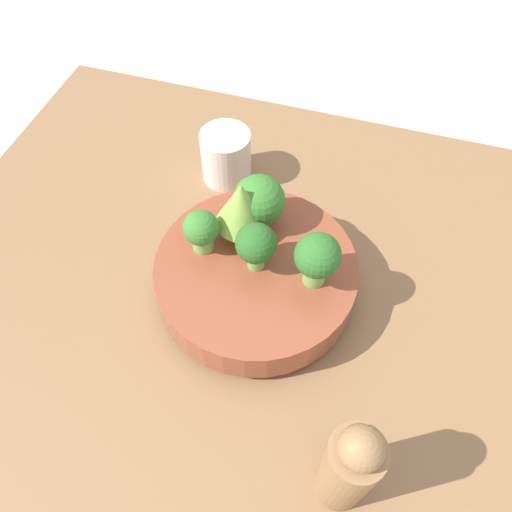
{
  "coord_description": "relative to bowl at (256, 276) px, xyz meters",
  "views": [
    {
      "loc": [
        0.07,
        -0.31,
        0.63
      ],
      "look_at": [
        -0.03,
        0.03,
        0.12
      ],
      "focal_mm": 35.0,
      "sensor_mm": 36.0,
      "label": 1
    }
  ],
  "objects": [
    {
      "name": "broccoli_floret_right",
      "position": [
        0.08,
        0.0,
        0.08
      ],
      "size": [
        0.06,
        0.06,
        0.08
      ],
      "color": "#7AB256",
      "rests_on": "bowl"
    },
    {
      "name": "romanesco_piece_far",
      "position": [
        -0.03,
        0.05,
        0.08
      ],
      "size": [
        0.07,
        0.07,
        0.09
      ],
      "color": "#7AB256",
      "rests_on": "bowl"
    },
    {
      "name": "cup",
      "position": [
        -0.11,
        0.2,
        0.01
      ],
      "size": [
        0.08,
        0.08,
        0.09
      ],
      "color": "silver",
      "rests_on": "table"
    },
    {
      "name": "pepper_mill",
      "position": [
        0.16,
        -0.21,
        0.04
      ],
      "size": [
        0.06,
        0.06,
        0.17
      ],
      "color": "#997047",
      "rests_on": "table"
    },
    {
      "name": "broccoli_floret_back",
      "position": [
        -0.02,
        0.07,
        0.07
      ],
      "size": [
        0.07,
        0.07,
        0.08
      ],
      "color": "#6BA34C",
      "rests_on": "bowl"
    },
    {
      "name": "broccoli_floret_left",
      "position": [
        -0.07,
        0.01,
        0.06
      ],
      "size": [
        0.05,
        0.05,
        0.06
      ],
      "color": "#7AB256",
      "rests_on": "bowl"
    },
    {
      "name": "bowl",
      "position": [
        0.0,
        0.0,
        0.0
      ],
      "size": [
        0.26,
        0.26,
        0.07
      ],
      "color": "brown",
      "rests_on": "table"
    },
    {
      "name": "ground_plane",
      "position": [
        0.03,
        -0.03,
        -0.07
      ],
      "size": [
        6.0,
        6.0,
        0.0
      ],
      "primitive_type": "plane",
      "color": "silver"
    },
    {
      "name": "table",
      "position": [
        0.03,
        -0.03,
        -0.05
      ],
      "size": [
        1.05,
        0.86,
        0.03
      ],
      "color": "olive",
      "rests_on": "ground_plane"
    },
    {
      "name": "broccoli_floret_center",
      "position": [
        0.0,
        0.0,
        0.07
      ],
      "size": [
        0.05,
        0.05,
        0.07
      ],
      "color": "#7AB256",
      "rests_on": "bowl"
    }
  ]
}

